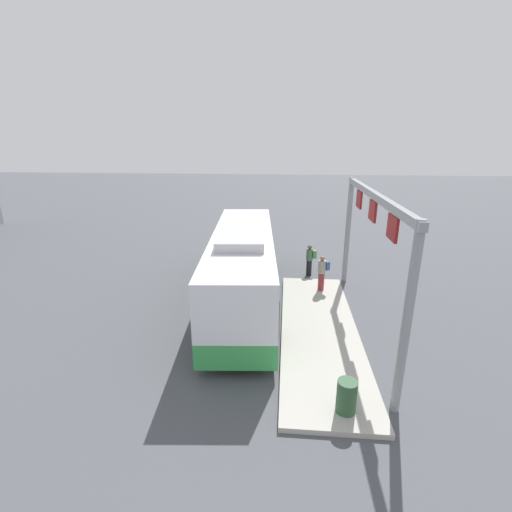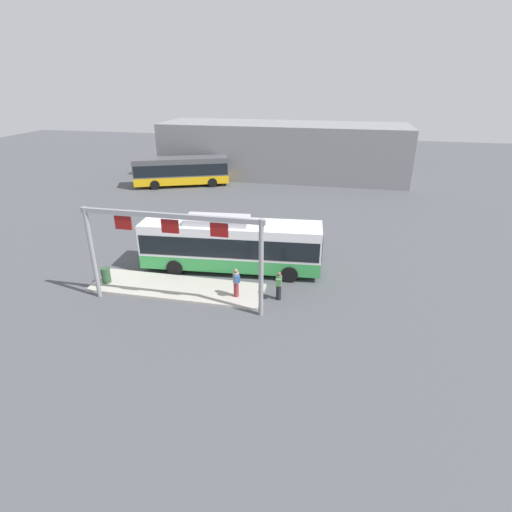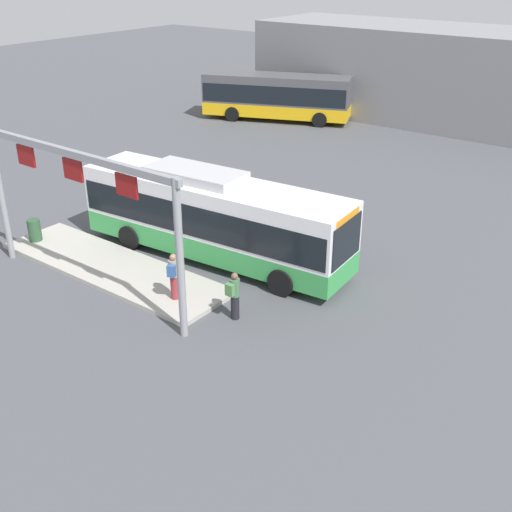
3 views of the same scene
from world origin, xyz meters
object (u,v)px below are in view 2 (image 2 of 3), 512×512
at_px(bus_background_left, 181,170).
at_px(bus_main, 231,243).
at_px(person_waiting_near, 236,282).
at_px(person_boarding, 279,285).
at_px(trash_bin, 106,275).

bearing_deg(bus_background_left, bus_main, -82.56).
distance_m(bus_background_left, person_waiting_near, 26.01).
bearing_deg(person_boarding, person_waiting_near, 98.19).
relative_size(bus_main, person_waiting_near, 6.73).
xyz_separation_m(bus_main, person_waiting_near, (1.24, -3.54, -0.76)).
bearing_deg(person_waiting_near, trash_bin, 60.93).
height_order(person_boarding, trash_bin, person_boarding).
distance_m(bus_main, bus_background_left, 22.30).
height_order(bus_main, bus_background_left, bus_main).
bearing_deg(person_waiting_near, bus_main, -9.41).
height_order(bus_background_left, person_boarding, bus_background_left).
xyz_separation_m(person_boarding, person_waiting_near, (-2.27, -0.42, 0.16)).
distance_m(person_boarding, trash_bin, 10.18).
xyz_separation_m(bus_background_left, person_boarding, (14.43, -22.56, -0.89)).
height_order(bus_main, trash_bin, bus_main).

